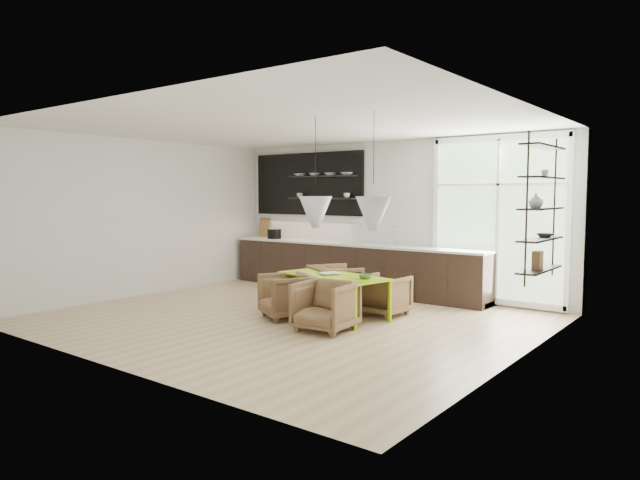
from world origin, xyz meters
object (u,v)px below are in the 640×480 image
(dining_table, at_px, (333,278))
(armchair_back_right, at_px, (383,295))
(armchair_front_left, at_px, (287,296))
(armchair_front_right, at_px, (325,306))
(armchair_back_left, at_px, (335,286))
(wire_stool, at_px, (297,290))

(dining_table, height_order, armchair_back_right, dining_table)
(armchair_front_left, bearing_deg, dining_table, 72.48)
(armchair_front_right, bearing_deg, armchair_back_right, 80.90)
(armchair_back_left, xyz_separation_m, wire_stool, (-0.43, -0.47, -0.06))
(armchair_back_right, xyz_separation_m, armchair_front_left, (-1.07, -1.08, 0.02))
(armchair_front_right, distance_m, wire_stool, 1.65)
(dining_table, distance_m, wire_stool, 0.94)
(armchair_back_left, bearing_deg, armchair_front_right, 152.17)
(dining_table, relative_size, wire_stool, 4.10)
(armchair_front_right, bearing_deg, armchair_back_left, 116.47)
(armchair_back_right, relative_size, armchair_front_right, 0.92)
(wire_stool, bearing_deg, armchair_back_right, 15.78)
(dining_table, xyz_separation_m, armchair_back_right, (0.55, 0.59, -0.29))
(armchair_back_left, bearing_deg, wire_stool, 78.32)
(armchair_back_right, bearing_deg, armchair_back_left, -1.70)
(wire_stool, bearing_deg, armchair_back_left, 47.61)
(dining_table, height_order, armchair_front_left, armchair_front_left)
(armchair_back_left, xyz_separation_m, armchair_front_left, (-0.08, -1.15, -0.01))
(armchair_back_left, xyz_separation_m, armchair_back_right, (0.99, -0.07, -0.04))
(armchair_back_left, distance_m, armchair_front_left, 1.15)
(armchair_back_right, bearing_deg, armchair_front_right, 88.27)
(armchair_back_right, distance_m, armchair_front_right, 1.39)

